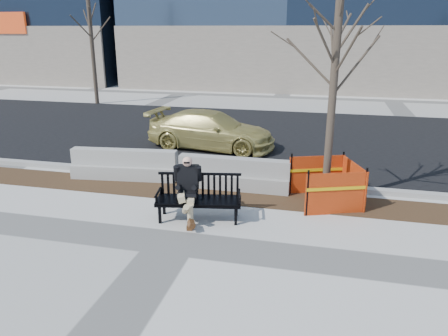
{
  "coord_description": "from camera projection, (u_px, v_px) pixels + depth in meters",
  "views": [
    {
      "loc": [
        2.63,
        -6.86,
        3.84
      ],
      "look_at": [
        0.59,
        1.72,
        0.98
      ],
      "focal_mm": 34.55,
      "sensor_mm": 36.0,
      "label": 1
    }
  ],
  "objects": [
    {
      "name": "ground",
      "position": [
        173.0,
        242.0,
        8.11
      ],
      "size": [
        120.0,
        120.0,
        0.0
      ],
      "primitive_type": "plane",
      "color": "beige",
      "rests_on": "ground"
    },
    {
      "name": "tree_fence",
      "position": [
        324.0,
        203.0,
        9.96
      ],
      "size": [
        2.65,
        2.65,
        5.14
      ],
      "primitive_type": null,
      "rotation": [
        0.0,
        0.0,
        0.36
      ],
      "color": "#E54413",
      "rests_on": "ground"
    },
    {
      "name": "jersey_barrier_right",
      "position": [
        234.0,
        188.0,
        10.88
      ],
      "size": [
        2.8,
        0.57,
        0.8
      ],
      "primitive_type": null,
      "rotation": [
        0.0,
        0.0,
        -0.0
      ],
      "color": "#99968F",
      "rests_on": "ground"
    },
    {
      "name": "asphalt_street",
      "position": [
        252.0,
        135.0,
        16.25
      ],
      "size": [
        60.0,
        10.4,
        0.01
      ],
      "primitive_type": "cube",
      "color": "black",
      "rests_on": "ground"
    },
    {
      "name": "bench",
      "position": [
        199.0,
        219.0,
        9.11
      ],
      "size": [
        1.89,
        0.96,
        0.96
      ],
      "primitive_type": null,
      "rotation": [
        0.0,
        0.0,
        0.18
      ],
      "color": "black",
      "rests_on": "ground"
    },
    {
      "name": "far_tree_left",
      "position": [
        97.0,
        104.0,
        23.13
      ],
      "size": [
        2.64,
        2.64,
        6.14
      ],
      "primitive_type": null,
      "rotation": [
        0.0,
        0.0,
        -0.18
      ],
      "color": "#473A2E",
      "rests_on": "ground"
    },
    {
      "name": "mulch_strip",
      "position": [
        209.0,
        193.0,
        10.51
      ],
      "size": [
        40.0,
        1.2,
        0.02
      ],
      "primitive_type": "cube",
      "color": "#47301C",
      "rests_on": "ground"
    },
    {
      "name": "seated_man",
      "position": [
        188.0,
        218.0,
        9.16
      ],
      "size": [
        0.72,
        1.03,
        1.32
      ],
      "primitive_type": null,
      "rotation": [
        0.0,
        0.0,
        0.18
      ],
      "color": "black",
      "rests_on": "ground"
    },
    {
      "name": "jersey_barrier_left",
      "position": [
        126.0,
        178.0,
        11.59
      ],
      "size": [
        2.88,
        0.87,
        0.81
      ],
      "primitive_type": null,
      "rotation": [
        0.0,
        0.0,
        0.11
      ],
      "color": "#A4A199",
      "rests_on": "ground"
    },
    {
      "name": "sedan",
      "position": [
        211.0,
        148.0,
        14.53
      ],
      "size": [
        4.43,
        2.18,
        1.24
      ],
      "primitive_type": "imported",
      "rotation": [
        0.0,
        0.0,
        1.46
      ],
      "color": "tan",
      "rests_on": "ground"
    },
    {
      "name": "curb",
      "position": [
        219.0,
        179.0,
        11.38
      ],
      "size": [
        60.0,
        0.25,
        0.12
      ],
      "primitive_type": "cube",
      "color": "#9E9B93",
      "rests_on": "ground"
    }
  ]
}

